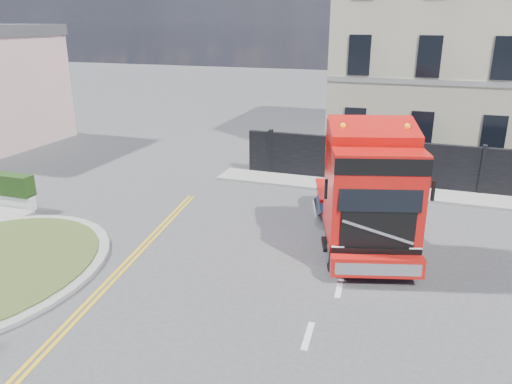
% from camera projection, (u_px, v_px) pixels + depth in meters
% --- Properties ---
extents(ground, '(120.00, 120.00, 0.00)m').
position_uv_depth(ground, '(242.00, 264.00, 14.71)').
color(ground, '#424244').
rests_on(ground, ground).
extents(hoarding_fence, '(18.80, 0.25, 2.00)m').
position_uv_depth(hoarding_fence, '(470.00, 170.00, 20.38)').
color(hoarding_fence, black).
rests_on(hoarding_fence, ground).
extents(georgian_building, '(12.30, 10.30, 12.80)m').
position_uv_depth(georgian_building, '(463.00, 41.00, 25.68)').
color(georgian_building, beige).
rests_on(georgian_building, ground).
extents(pavement_far, '(20.00, 1.60, 0.12)m').
position_uv_depth(pavement_far, '(453.00, 198.00, 20.05)').
color(pavement_far, gray).
rests_on(pavement_far, ground).
extents(truck, '(4.23, 7.08, 3.99)m').
position_uv_depth(truck, '(367.00, 196.00, 15.11)').
color(truck, black).
rests_on(truck, ground).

